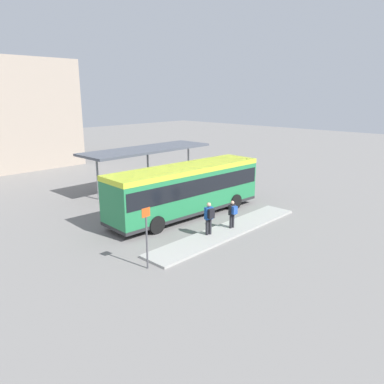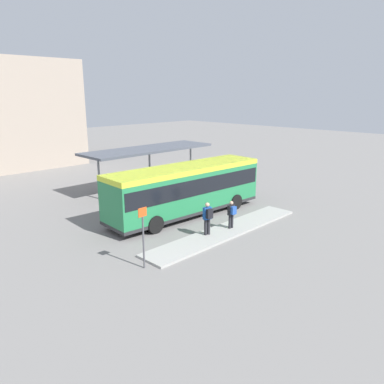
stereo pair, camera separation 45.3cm
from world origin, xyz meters
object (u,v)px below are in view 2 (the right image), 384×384
object	(u,v)px
pedestrian_waiting	(232,213)
bicycle_black	(226,179)
city_bus	(186,187)
bicycle_blue	(242,182)
bicycle_orange	(233,181)
platform_sign	(143,235)
potted_planter_near_shelter	(160,188)
pedestrian_companion	(208,217)

from	to	relation	value
pedestrian_waiting	bicycle_black	distance (m)	11.34
city_bus	bicycle_blue	world-z (taller)	city_bus
bicycle_black	bicycle_blue	bearing A→B (deg)	-175.82
bicycle_orange	bicycle_black	world-z (taller)	bicycle_black
bicycle_blue	bicycle_orange	xyz separation A→B (m)	(-0.21, 0.76, -0.04)
bicycle_blue	platform_sign	world-z (taller)	platform_sign
bicycle_orange	platform_sign	bearing A→B (deg)	110.01
pedestrian_waiting	potted_planter_near_shelter	distance (m)	8.58
pedestrian_waiting	bicycle_black	bearing A→B (deg)	-38.21
bicycle_blue	potted_planter_near_shelter	world-z (taller)	potted_planter_near_shelter
bicycle_black	pedestrian_waiting	bearing A→B (deg)	127.11
bicycle_blue	platform_sign	distance (m)	16.40
city_bus	potted_planter_near_shelter	bearing A→B (deg)	72.19
bicycle_blue	bicycle_orange	distance (m)	0.79
bicycle_orange	platform_sign	xyz separation A→B (m)	(-14.94, -6.93, 1.22)
pedestrian_waiting	pedestrian_companion	world-z (taller)	pedestrian_companion
platform_sign	bicycle_orange	bearing A→B (deg)	24.90
pedestrian_companion	bicycle_blue	world-z (taller)	pedestrian_companion
bicycle_blue	city_bus	bearing A→B (deg)	-73.18
city_bus	platform_sign	bearing A→B (deg)	-145.28
pedestrian_waiting	pedestrian_companion	size ratio (longest dim) A/B	0.88
city_bus	pedestrian_companion	size ratio (longest dim) A/B	6.03
city_bus	bicycle_orange	bearing A→B (deg)	22.68
city_bus	bicycle_black	size ratio (longest dim) A/B	6.48
pedestrian_waiting	bicycle_blue	world-z (taller)	pedestrian_waiting
pedestrian_waiting	bicycle_blue	xyz separation A→B (m)	(8.74, 5.94, -0.66)
pedestrian_waiting	bicycle_orange	xyz separation A→B (m)	(8.53, 6.70, -0.70)
potted_planter_near_shelter	pedestrian_companion	bearing A→B (deg)	-113.75
bicycle_orange	bicycle_blue	bearing A→B (deg)	-169.46
bicycle_black	platform_sign	distance (m)	16.84
potted_planter_near_shelter	platform_sign	xyz separation A→B (m)	(-8.28, -8.61, 0.92)
pedestrian_companion	bicycle_black	bearing A→B (deg)	-40.48
potted_planter_near_shelter	bicycle_black	bearing A→B (deg)	-7.84
pedestrian_companion	bicycle_blue	bearing A→B (deg)	-47.09
bicycle_orange	potted_planter_near_shelter	world-z (taller)	potted_planter_near_shelter
pedestrian_companion	bicycle_black	distance (m)	12.51
potted_planter_near_shelter	platform_sign	bearing A→B (deg)	-133.89
city_bus	bicycle_black	bearing A→B (deg)	27.13
city_bus	platform_sign	size ratio (longest dim) A/B	3.87
city_bus	potted_planter_near_shelter	size ratio (longest dim) A/B	8.87
city_bus	bicycle_blue	size ratio (longest dim) A/B	6.22
bicycle_orange	pedestrian_waiting	bearing A→B (deg)	123.24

